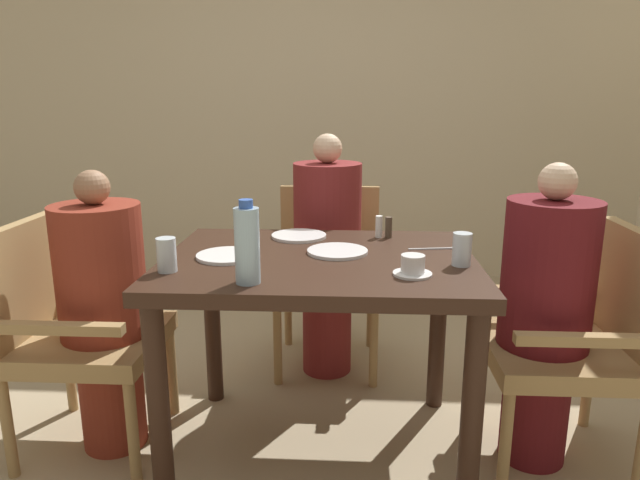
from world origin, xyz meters
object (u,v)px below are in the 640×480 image
(plate_dessert_center, at_px, (299,236))
(teacup_with_saucer, at_px, (413,267))
(glass_tall_near, at_px, (167,255))
(diner_in_left_chair, at_px, (104,310))
(chair_right_side, at_px, (581,335))
(diner_in_right_chair, at_px, (544,314))
(glass_tall_mid, at_px, (462,249))
(water_bottle, at_px, (247,245))
(chair_left_side, at_px, (70,324))
(diner_in_far_chair, at_px, (327,254))
(plate_main_right, at_px, (337,251))
(plate_main_left, at_px, (228,256))
(chair_far_side, at_px, (328,267))

(plate_dessert_center, bearing_deg, teacup_with_saucer, -50.07)
(glass_tall_near, bearing_deg, diner_in_left_chair, 147.23)
(chair_right_side, bearing_deg, plate_dessert_center, 164.78)
(diner_in_right_chair, bearing_deg, glass_tall_mid, -165.15)
(teacup_with_saucer, height_order, water_bottle, water_bottle)
(diner_in_left_chair, xyz_separation_m, glass_tall_near, (0.32, -0.21, 0.28))
(chair_left_side, distance_m, diner_in_far_chair, 1.17)
(water_bottle, xyz_separation_m, glass_tall_mid, (0.69, 0.22, -0.06))
(chair_left_side, distance_m, diner_in_right_chair, 1.75)
(diner_in_left_chair, bearing_deg, plate_dessert_center, 21.84)
(chair_left_side, height_order, plate_main_right, chair_left_side)
(diner_in_left_chair, bearing_deg, teacup_with_saucer, -10.35)
(chair_right_side, xyz_separation_m, plate_main_right, (-0.88, 0.05, 0.29))
(water_bottle, relative_size, glass_tall_mid, 2.30)
(plate_main_left, bearing_deg, glass_tall_mid, -4.03)
(chair_right_side, distance_m, diner_in_right_chair, 0.16)
(chair_left_side, xyz_separation_m, teacup_with_saucer, (1.25, -0.20, 0.31))
(glass_tall_near, bearing_deg, plate_main_left, 48.34)
(diner_in_left_chair, distance_m, teacup_with_saucer, 1.16)
(diner_in_left_chair, bearing_deg, diner_in_right_chair, -0.00)
(diner_in_left_chair, xyz_separation_m, water_bottle, (0.61, -0.31, 0.34))
(plate_main_left, bearing_deg, teacup_with_saucer, -15.45)
(plate_main_left, bearing_deg, diner_in_left_chair, 176.61)
(diner_in_right_chair, distance_m, glass_tall_mid, 0.42)
(chair_right_side, relative_size, glass_tall_near, 7.88)
(chair_right_side, distance_m, plate_main_right, 0.93)
(diner_in_left_chair, height_order, chair_right_side, diner_in_left_chair)
(diner_in_right_chair, relative_size, glass_tall_mid, 9.96)
(diner_in_left_chair, height_order, diner_in_far_chair, diner_in_far_chair)
(chair_far_side, relative_size, plate_main_left, 3.99)
(chair_far_side, bearing_deg, glass_tall_near, -115.41)
(glass_tall_mid, bearing_deg, water_bottle, -161.92)
(diner_in_left_chair, height_order, chair_far_side, diner_in_left_chair)
(teacup_with_saucer, bearing_deg, chair_far_side, 106.93)
(glass_tall_near, xyz_separation_m, glass_tall_mid, (0.97, 0.12, 0.00))
(teacup_with_saucer, bearing_deg, plate_main_right, 133.91)
(diner_in_left_chair, height_order, glass_tall_mid, diner_in_left_chair)
(chair_right_side, relative_size, plate_main_left, 3.99)
(chair_left_side, height_order, chair_far_side, same)
(diner_in_left_chair, relative_size, chair_far_side, 1.22)
(glass_tall_mid, bearing_deg, chair_far_side, 118.35)
(diner_in_left_chair, height_order, teacup_with_saucer, diner_in_left_chair)
(water_bottle, bearing_deg, plate_main_left, 113.85)
(diner_in_left_chair, relative_size, glass_tall_near, 9.64)
(glass_tall_mid, bearing_deg, diner_in_right_chair, 14.85)
(diner_in_right_chair, distance_m, glass_tall_near, 1.33)
(diner_in_left_chair, bearing_deg, chair_far_side, 45.17)
(chair_right_side, distance_m, glass_tall_mid, 0.58)
(chair_far_side, xyz_separation_m, water_bottle, (-0.20, -1.12, 0.40))
(chair_right_side, bearing_deg, plate_main_right, 176.64)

